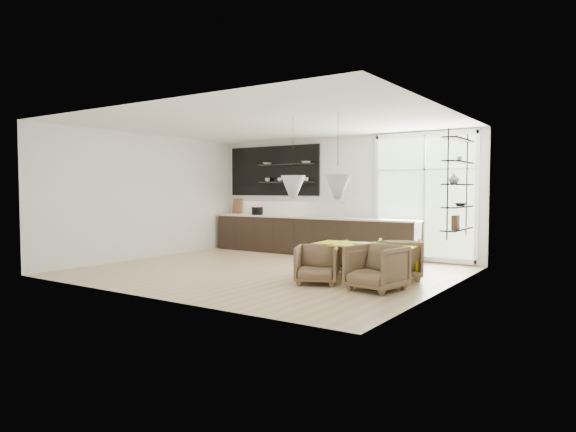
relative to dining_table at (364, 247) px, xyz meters
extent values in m
cube|color=#D7BB84|center=(-2.06, -0.08, -0.61)|extent=(7.00, 6.00, 0.01)
cube|color=white|center=(-2.06, 2.92, 0.85)|extent=(7.00, 0.02, 2.90)
cube|color=white|center=(-5.56, -0.08, 0.85)|extent=(0.02, 6.00, 2.90)
cube|color=white|center=(1.44, -0.08, 0.85)|extent=(0.02, 6.00, 2.90)
cube|color=white|center=(-2.06, -0.08, 2.30)|extent=(7.00, 6.00, 0.01)
cube|color=#B2D1A5|center=(0.09, 2.89, 0.85)|extent=(2.20, 0.02, 2.70)
cube|color=silver|center=(0.09, 2.86, 0.85)|extent=(2.30, 0.08, 2.80)
cone|color=silver|center=(-1.11, -0.58, 1.05)|extent=(0.44, 0.44, 0.42)
cone|color=silver|center=(-0.21, -0.58, 1.05)|extent=(0.44, 0.44, 0.42)
cylinder|color=black|center=(-1.11, -0.58, 1.85)|extent=(0.01, 0.01, 0.89)
cylinder|color=black|center=(-0.21, -0.58, 1.85)|extent=(0.01, 0.01, 0.89)
cube|color=black|center=(-2.66, 2.58, -0.15)|extent=(5.50, 0.65, 0.90)
cube|color=beige|center=(-2.66, 2.58, 0.32)|extent=(5.54, 0.69, 0.04)
cube|color=white|center=(-2.66, 2.90, 0.60)|extent=(5.50, 0.02, 0.55)
cube|color=black|center=(-4.01, 2.88, 1.50)|extent=(2.80, 0.06, 1.30)
cube|color=black|center=(-3.51, 2.74, 1.65)|extent=(1.60, 0.28, 0.03)
cube|color=black|center=(-3.51, 2.74, 1.20)|extent=(1.60, 0.28, 0.03)
cube|color=brown|center=(-5.21, 2.82, 0.55)|extent=(0.30, 0.10, 0.42)
cylinder|color=silver|center=(-1.76, 2.68, 0.52)|extent=(0.02, 0.02, 0.40)
imported|color=white|center=(-4.11, 2.74, 1.69)|extent=(0.22, 0.22, 0.05)
imported|color=white|center=(-2.91, 2.74, 1.69)|extent=(0.22, 0.22, 0.05)
imported|color=white|center=(-4.11, 2.74, 1.26)|extent=(0.12, 0.12, 0.10)
imported|color=white|center=(-3.71, 2.74, 1.26)|extent=(0.12, 0.12, 0.10)
imported|color=white|center=(-3.31, 2.74, 1.26)|extent=(0.12, 0.12, 0.10)
imported|color=white|center=(-2.91, 2.74, 1.26)|extent=(0.12, 0.12, 0.10)
cylinder|color=black|center=(-4.32, 2.57, 0.43)|extent=(0.30, 0.30, 0.18)
cube|color=black|center=(1.30, 0.52, 1.10)|extent=(0.02, 0.02, 1.90)
cube|color=black|center=(1.30, 1.72, 1.10)|extent=(0.02, 0.02, 1.90)
cube|color=black|center=(1.30, 1.12, 0.30)|extent=(0.26, 1.20, 0.02)
cube|color=black|center=(1.30, 1.12, 0.70)|extent=(0.26, 1.20, 0.02)
cube|color=black|center=(1.30, 1.12, 1.10)|extent=(0.26, 1.20, 0.02)
cube|color=black|center=(1.30, 1.12, 1.50)|extent=(0.26, 1.20, 0.03)
cube|color=black|center=(1.30, 1.12, 1.90)|extent=(0.26, 1.20, 0.03)
imported|color=white|center=(1.30, 0.87, 1.21)|extent=(0.18, 0.18, 0.19)
imported|color=#333338|center=(1.30, 1.32, 0.74)|extent=(0.22, 0.22, 0.05)
imported|color=white|center=(1.30, 1.22, 1.56)|extent=(0.10, 0.10, 0.09)
cube|color=brown|center=(1.30, 1.02, 0.43)|extent=(0.10, 0.18, 0.24)
cube|color=#D4CE07|center=(0.00, 0.00, 0.03)|extent=(1.83, 0.93, 0.03)
cube|color=#D4CE07|center=(-0.82, -0.42, -0.29)|extent=(0.04, 0.04, 0.62)
cube|color=#D4CE07|center=(-0.87, 0.29, -0.29)|extent=(0.04, 0.04, 0.62)
cube|color=#D4CE07|center=(0.87, -0.29, -0.29)|extent=(0.04, 0.04, 0.62)
cube|color=#D4CE07|center=(0.82, 0.42, -0.29)|extent=(0.04, 0.04, 0.62)
imported|color=brown|center=(-0.51, 0.61, -0.29)|extent=(0.69, 0.71, 0.63)
imported|color=brown|center=(0.44, 0.59, -0.24)|extent=(1.02, 1.03, 0.72)
imported|color=brown|center=(-0.55, -0.69, -0.27)|extent=(0.94, 0.95, 0.66)
imported|color=brown|center=(0.55, -0.68, -0.24)|extent=(0.91, 0.93, 0.73)
cylinder|color=black|center=(-1.07, 0.11, -0.22)|extent=(0.29, 0.29, 0.02)
cylinder|color=black|center=(-1.07, 0.11, -0.49)|extent=(0.31, 0.31, 0.01)
cylinder|color=black|center=(-0.94, 0.12, -0.41)|extent=(0.01, 0.01, 0.38)
cylinder|color=black|center=(-1.09, 0.24, -0.41)|extent=(0.01, 0.01, 0.38)
cylinder|color=black|center=(-1.21, 0.09, -0.41)|extent=(0.01, 0.01, 0.38)
cylinder|color=black|center=(-1.06, -0.03, -0.41)|extent=(0.01, 0.01, 0.38)
imported|color=white|center=(-0.13, 0.03, 0.06)|extent=(0.28, 0.34, 0.03)
imported|color=#4B764B|center=(0.31, 0.12, 0.08)|extent=(0.24, 0.24, 0.06)
camera|label=1|loc=(3.91, -8.19, 1.01)|focal=32.00mm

